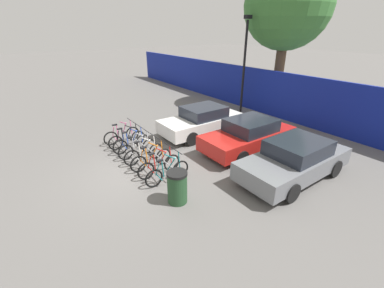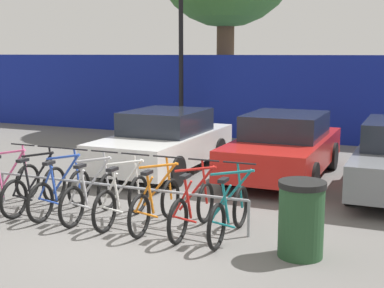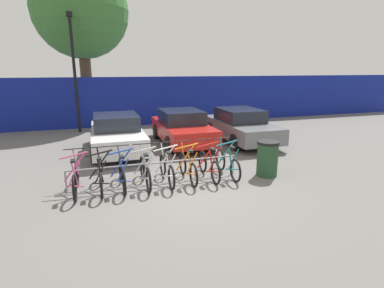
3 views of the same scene
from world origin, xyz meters
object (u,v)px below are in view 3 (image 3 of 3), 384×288
Objects in this scene: bicycle_white at (167,170)px; tree_behind_hoarding at (81,11)px; car_red at (182,127)px; car_grey at (240,125)px; bicycle_blue at (122,174)px; bicycle_pink at (76,179)px; bicycle_black at (101,176)px; bicycle_red at (209,165)px; bicycle_silver at (145,172)px; bicycle_orange at (188,167)px; car_white at (117,134)px; bicycle_teal at (228,163)px; lamp_post at (74,67)px; trash_bin at (267,158)px; bike_rack at (156,165)px.

tree_behind_hoarding is (-2.15, 10.77, 5.69)m from bicycle_white.
car_red is 0.97× the size of car_grey.
bicycle_pink is at bearing -176.79° from bicycle_blue.
car_grey is at bearing 42.59° from bicycle_white.
bicycle_black is at bearing -87.79° from tree_behind_hoarding.
tree_behind_hoarding is (-3.37, 10.77, 5.69)m from bicycle_red.
bicycle_silver is at bearing -117.91° from car_red.
bicycle_white is 1.00× the size of bicycle_orange.
bicycle_red is 0.40× the size of car_white.
bicycle_orange is 5.18m from car_grey.
bicycle_silver is 1.00× the size of bicycle_teal.
lamp_post reaches higher than bicycle_teal.
bicycle_silver is 0.40× the size of car_red.
car_red is at bearing -60.42° from tree_behind_hoarding.
bicycle_blue is at bearing -92.11° from car_white.
car_white is 5.66m from trash_bin.
bicycle_orange is at bearing 3.21° from bicycle_blue.
car_red reaches higher than bicycle_orange.
bicycle_blue is 4.14m from trash_bin.
bicycle_red is 9.25m from lamp_post.
bicycle_orange is (0.86, -0.15, -0.12)m from bike_rack.
bicycle_blue and bicycle_silver have the same top height.
bicycle_white is 1.66× the size of trash_bin.
car_white is at bearing 83.69° from bicycle_black.
bicycle_blue is 1.00× the size of bicycle_white.
bicycle_orange is at bearing 172.28° from trash_bin.
car_grey is (5.83, 3.80, 0.31)m from bicycle_black.
car_white is 8.95m from tree_behind_hoarding.
bicycle_red is at bearing -127.12° from car_grey.
car_grey reaches higher than bike_rack.
bicycle_orange reaches higher than bike_rack.
bicycle_black is 0.31× the size of lamp_post.
bicycle_black is at bearing -1.44° from bicycle_pink.
lamp_post reaches higher than bicycle_orange.
bicycle_black and bicycle_white have the same top height.
bicycle_black is 1.00× the size of bicycle_red.
bicycle_pink is at bearing -90.99° from tree_behind_hoarding.
bicycle_black is 5.34m from car_red.
bicycle_orange reaches higher than trash_bin.
bicycle_white is 2.95m from trash_bin.
bicycle_black is at bearing 178.45° from bicycle_red.
bicycle_red is (3.56, 0.00, 0.00)m from bicycle_pink.
car_grey reaches higher than trash_bin.
bicycle_teal is at bearing -4.10° from bike_rack.
bicycle_red is (1.22, 0.00, 0.00)m from bicycle_white.
bike_rack is at bearing -79.93° from tree_behind_hoarding.
bicycle_silver is at bearing -75.99° from lamp_post.
bicycle_red is at bearing -1.48° from bicycle_orange.
bicycle_silver is at bearing 3.99° from bicycle_black.
lamp_post is at bearing 113.97° from bicycle_red.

